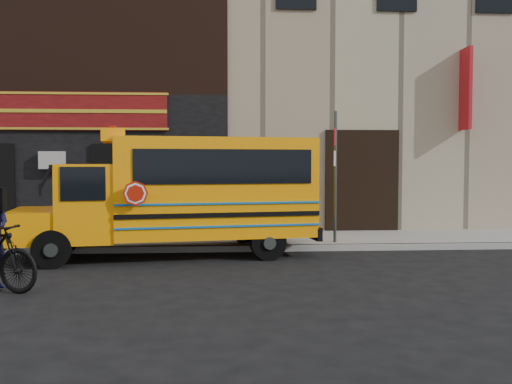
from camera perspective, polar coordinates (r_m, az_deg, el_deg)
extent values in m
plane|color=black|center=(11.51, -2.33, -7.98)|extent=(120.00, 120.00, 0.00)
cube|color=#9C9B96|center=(14.06, -2.61, -5.67)|extent=(40.00, 0.20, 0.15)
cube|color=gray|center=(15.54, -2.73, -4.83)|extent=(40.00, 3.00, 0.15)
cube|color=tan|center=(22.16, -3.09, 13.28)|extent=(20.00, 10.00, 12.00)
cube|color=black|center=(17.49, -19.46, 2.69)|extent=(10.00, 0.30, 4.00)
cube|color=black|center=(17.83, -19.67, 14.01)|extent=(10.00, 0.28, 3.00)
cube|color=#4D0B0B|center=(17.39, -19.70, 7.63)|extent=(6.50, 0.12, 1.10)
cube|color=black|center=(16.97, -13.69, 0.24)|extent=(1.30, 0.10, 2.50)
cube|color=#AF141A|center=(18.12, 20.23, 9.65)|extent=(0.10, 0.70, 2.40)
cylinder|color=black|center=(12.55, -19.75, -5.39)|extent=(0.83, 0.40, 0.80)
cylinder|color=black|center=(14.42, -18.81, -4.30)|extent=(0.83, 0.40, 0.80)
cylinder|color=black|center=(12.81, 1.20, -5.05)|extent=(0.83, 0.40, 0.80)
cylinder|color=black|center=(14.65, -0.57, -4.03)|extent=(0.83, 0.40, 0.80)
cube|color=#FF9205|center=(13.49, -21.18, -3.13)|extent=(1.29, 2.13, 0.70)
cube|color=black|center=(13.62, -23.45, -4.18)|extent=(0.43, 2.04, 0.35)
cube|color=#FF9205|center=(13.33, -16.54, -0.96)|extent=(1.51, 2.26, 1.70)
cube|color=black|center=(13.36, -19.00, 0.72)|extent=(0.33, 1.79, 0.90)
cube|color=#FF9205|center=(13.42, -4.33, 0.54)|extent=(4.78, 2.86, 2.25)
cube|color=black|center=(14.02, 4.97, -3.74)|extent=(0.45, 2.19, 0.30)
cube|color=black|center=(12.33, -3.13, 2.56)|extent=(3.86, 0.63, 0.75)
cube|color=#FF9205|center=(13.29, -14.04, 5.44)|extent=(0.74, 1.66, 0.28)
cylinder|color=#AA1706|center=(11.99, -11.97, -0.14)|extent=(0.52, 0.11, 0.52)
cylinder|color=#3B423D|center=(14.61, 7.93, 1.21)|extent=(0.08, 0.08, 3.49)
cube|color=#AF141A|center=(14.54, 7.92, 5.49)|extent=(0.12, 0.29, 0.44)
cube|color=white|center=(14.53, 7.90, 3.35)|extent=(0.12, 0.29, 0.38)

